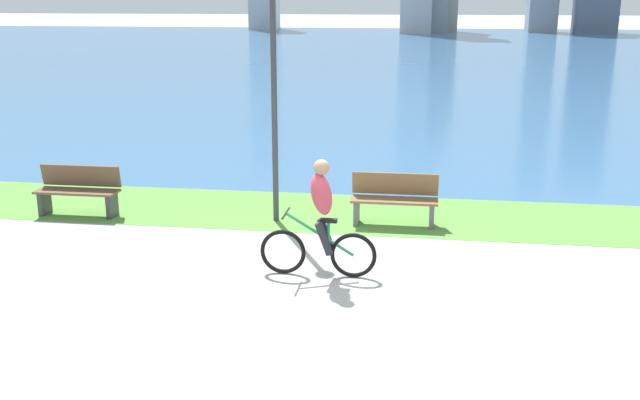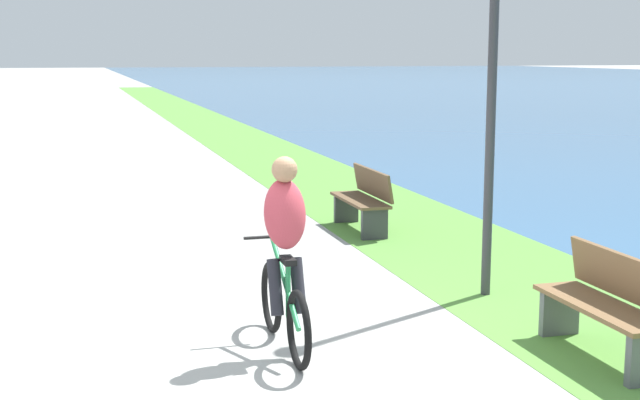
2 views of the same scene
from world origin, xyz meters
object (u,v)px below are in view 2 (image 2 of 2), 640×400
(cyclist_lead, at_px, (285,256))
(bench_near_path, at_px, (608,306))
(bench_far_along_path, at_px, (364,200))
(lamppost_tall, at_px, (494,29))

(cyclist_lead, bearing_deg, bench_near_path, 70.21)
(cyclist_lead, distance_m, bench_near_path, 2.76)
(bench_far_along_path, height_order, lamppost_tall, lamppost_tall)
(bench_far_along_path, bearing_deg, bench_near_path, 2.43)
(bench_far_along_path, relative_size, lamppost_tall, 0.35)
(cyclist_lead, relative_size, lamppost_tall, 0.39)
(cyclist_lead, distance_m, lamppost_tall, 3.36)
(cyclist_lead, distance_m, bench_far_along_path, 5.33)
(cyclist_lead, height_order, lamppost_tall, lamppost_tall)
(bench_far_along_path, bearing_deg, lamppost_tall, 2.44)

